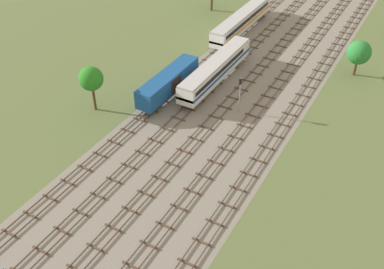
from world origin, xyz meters
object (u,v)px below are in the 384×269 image
object	(u,v)px
passenger_coach_far_left_mid	(241,20)
signal_post_nearest	(240,91)
diesel_railcar_left_near	(216,69)
freight_boxcar_far_left_nearest	(168,82)

from	to	relation	value
passenger_coach_far_left_mid	signal_post_nearest	distance (m)	28.48
diesel_railcar_left_near	passenger_coach_far_left_mid	xyz separation A→B (m)	(-4.57, 20.08, 0.02)
freight_boxcar_far_left_nearest	signal_post_nearest	bearing A→B (deg)	5.24
diesel_railcar_left_near	signal_post_nearest	size ratio (longest dim) A/B	3.57
freight_boxcar_far_left_nearest	diesel_railcar_left_near	distance (m)	8.39
diesel_railcar_left_near	signal_post_nearest	world-z (taller)	signal_post_nearest
freight_boxcar_far_left_nearest	passenger_coach_far_left_mid	size ratio (longest dim) A/B	0.64
signal_post_nearest	freight_boxcar_far_left_nearest	bearing A→B (deg)	-174.76
diesel_railcar_left_near	passenger_coach_far_left_mid	size ratio (longest dim) A/B	0.93
freight_boxcar_far_left_nearest	passenger_coach_far_left_mid	distance (m)	27.12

